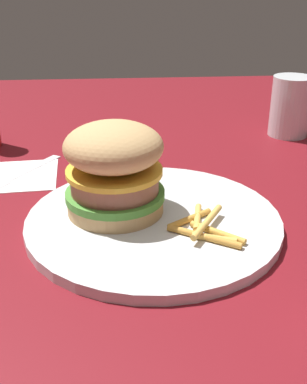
% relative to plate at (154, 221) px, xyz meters
% --- Properties ---
extents(ground_plane, '(1.60, 1.60, 0.00)m').
position_rel_plate_xyz_m(ground_plane, '(0.02, -0.02, -0.01)').
color(ground_plane, maroon).
extents(plate, '(0.28, 0.28, 0.01)m').
position_rel_plate_xyz_m(plate, '(0.00, 0.00, 0.00)').
color(plate, silver).
rests_on(plate, ground_plane).
extents(sandwich, '(0.11, 0.11, 0.10)m').
position_rel_plate_xyz_m(sandwich, '(-0.04, 0.02, 0.06)').
color(sandwich, tan).
rests_on(sandwich, plate).
extents(fries_pile, '(0.08, 0.09, 0.01)m').
position_rel_plate_xyz_m(fries_pile, '(0.05, -0.04, 0.01)').
color(fries_pile, '#E5B251').
rests_on(fries_pile, plate).
extents(napkin, '(0.12, 0.12, 0.00)m').
position_rel_plate_xyz_m(napkin, '(-0.18, 0.15, -0.01)').
color(napkin, white).
rests_on(napkin, ground_plane).
extents(fork, '(0.11, 0.15, 0.00)m').
position_rel_plate_xyz_m(fork, '(-0.18, 0.15, -0.00)').
color(fork, silver).
rests_on(fork, napkin).
extents(drink_glass, '(0.07, 0.07, 0.10)m').
position_rel_plate_xyz_m(drink_glass, '(0.26, 0.30, 0.04)').
color(drink_glass, silver).
rests_on(drink_glass, ground_plane).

